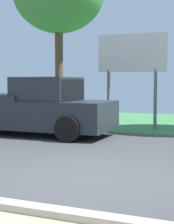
{
  "coord_description": "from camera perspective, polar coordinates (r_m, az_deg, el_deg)",
  "views": [
    {
      "loc": [
        2.6,
        -6.17,
        1.73
      ],
      "look_at": [
        -0.37,
        1.0,
        1.1
      ],
      "focal_mm": 59.73,
      "sensor_mm": 36.0,
      "label": 1
    }
  ],
  "objects": [
    {
      "name": "ground_plane",
      "position": [
        9.65,
        6.49,
        -6.02
      ],
      "size": [
        40.0,
        22.0,
        0.2
      ],
      "color": "#424244"
    },
    {
      "name": "pickup_truck",
      "position": [
        12.32,
        -7.97,
        0.58
      ],
      "size": [
        5.2,
        2.28,
        1.88
      ],
      "rotation": [
        0.0,
        0.0,
        0.12
      ],
      "color": "#23282D",
      "rests_on": "ground_plane"
    },
    {
      "name": "roadside_billboard",
      "position": [
        14.0,
        6.86,
        7.94
      ],
      "size": [
        2.6,
        0.12,
        3.5
      ],
      "color": "slate",
      "rests_on": "ground_plane"
    }
  ]
}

